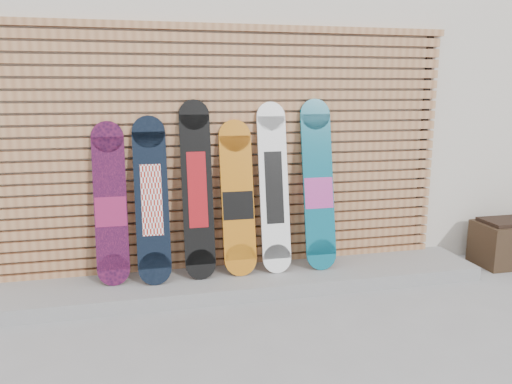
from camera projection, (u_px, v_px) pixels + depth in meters
ground at (265, 320)px, 3.84m from camera, size 80.00×80.00×0.00m
building at (239, 85)px, 6.93m from camera, size 12.00×5.00×3.60m
concrete_step at (230, 281)px, 4.45m from camera, size 4.60×0.70×0.12m
slat_wall at (223, 150)px, 4.49m from camera, size 4.26×0.08×2.29m
snowboard_0 at (111, 205)px, 4.19m from camera, size 0.27×0.30×1.37m
snowboard_1 at (152, 200)px, 4.23m from camera, size 0.28×0.36×1.41m
snowboard_2 at (197, 190)px, 4.32m from camera, size 0.27×0.32×1.54m
snowboard_3 at (238, 199)px, 4.42m from camera, size 0.29×0.32×1.36m
snowboard_4 at (274, 188)px, 4.47m from camera, size 0.26×0.32×1.52m
snowboard_5 at (318, 186)px, 4.56m from camera, size 0.28×0.34×1.54m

